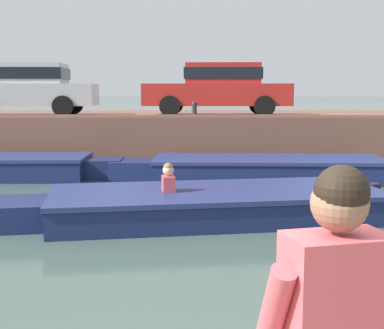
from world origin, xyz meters
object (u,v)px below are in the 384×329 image
(motorboat_passing, at_px, (201,205))
(person_seated_right, at_px, (328,325))
(car_centre_red, at_px, (219,87))
(mooring_bollard_mid, at_px, (194,109))
(boat_moored_central_navy, at_px, (257,169))
(car_left_inner_silver, at_px, (25,87))
(boat_moored_west_navy, at_px, (6,167))

(motorboat_passing, bearing_deg, person_seated_right, -87.77)
(car_centre_red, distance_m, mooring_bollard_mid, 1.62)
(mooring_bollard_mid, bearing_deg, boat_moored_central_navy, -50.38)
(boat_moored_central_navy, relative_size, car_left_inner_silver, 1.54)
(boat_moored_central_navy, bearing_deg, boat_moored_west_navy, 177.66)
(mooring_bollard_mid, distance_m, person_seated_right, 13.05)
(motorboat_passing, relative_size, car_left_inner_silver, 1.56)
(boat_moored_central_navy, bearing_deg, car_left_inner_silver, 154.49)
(person_seated_right, bearing_deg, car_centre_red, 88.23)
(person_seated_right, bearing_deg, motorboat_passing, 92.23)
(boat_moored_central_navy, xyz_separation_m, car_centre_red, (-0.76, 3.13, 2.02))
(boat_moored_central_navy, height_order, car_centre_red, car_centre_red)
(car_centre_red, height_order, mooring_bollard_mid, car_centre_red)
(boat_moored_west_navy, height_order, person_seated_right, person_seated_right)
(car_left_inner_silver, height_order, car_centre_red, same)
(boat_moored_central_navy, bearing_deg, car_centre_red, 103.66)
(boat_moored_west_navy, bearing_deg, person_seated_right, -66.15)
(car_left_inner_silver, bearing_deg, car_centre_red, -0.05)
(motorboat_passing, xyz_separation_m, car_centre_red, (0.72, 7.27, 2.04))
(boat_moored_central_navy, bearing_deg, person_seated_right, -96.13)
(car_left_inner_silver, distance_m, mooring_bollard_mid, 5.26)
(motorboat_passing, relative_size, mooring_bollard_mid, 15.38)
(boat_moored_west_navy, height_order, boat_moored_central_navy, boat_moored_west_navy)
(boat_moored_central_navy, height_order, car_left_inner_silver, car_left_inner_silver)
(motorboat_passing, distance_m, mooring_bollard_mid, 6.14)
(car_left_inner_silver, xyz_separation_m, mooring_bollard_mid, (5.06, -1.31, -0.61))
(car_left_inner_silver, height_order, person_seated_right, car_left_inner_silver)
(boat_moored_west_navy, distance_m, car_centre_red, 6.54)
(mooring_bollard_mid, bearing_deg, car_centre_red, 59.85)
(boat_moored_west_navy, xyz_separation_m, boat_moored_central_navy, (6.28, -0.26, -0.01))
(boat_moored_central_navy, relative_size, car_centre_red, 1.53)
(car_left_inner_silver, bearing_deg, motorboat_passing, -54.97)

